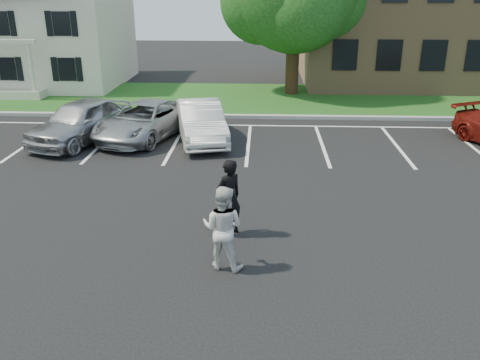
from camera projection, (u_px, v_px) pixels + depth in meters
The scene contains 10 objects.
ground_plane at pixel (238, 245), 11.90m from camera, with size 90.00×90.00×0.00m, color black.
curb at pixel (251, 116), 23.04m from camera, with size 40.00×0.30×0.15m, color gray.
grass_strip at pixel (253, 99), 26.78m from camera, with size 44.00×8.00×0.08m, color #1D4E0F.
stall_lines at pixel (284, 137), 20.17m from camera, with size 34.00×5.36×0.01m.
house at pixel (33, 18), 29.66m from camera, with size 10.30×9.22×7.60m.
man_black_suit at pixel (229, 198), 12.09m from camera, with size 0.70×0.46×1.92m, color black.
man_white_shirt at pixel (223, 228), 10.67m from camera, with size 0.91×0.71×1.86m, color silver.
car_silver_west at pixel (81, 121), 19.37m from camera, with size 1.93×4.80×1.64m, color #A7A6AB.
car_silver_minivan at pixel (145, 120), 19.92m from camera, with size 2.33×5.05×1.40m, color #9EA0A4.
car_white_sedan at pixel (201, 122), 19.52m from camera, with size 1.59×4.56×1.50m, color silver.
Camera 1 is at (0.53, -10.52, 5.74)m, focal length 38.00 mm.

